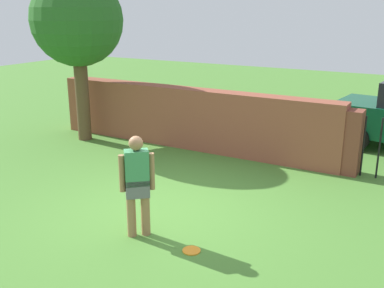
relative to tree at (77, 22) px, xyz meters
name	(u,v)px	position (x,y,z in m)	size (l,w,h in m)	color
ground_plane	(162,210)	(4.32, -2.79, -3.10)	(40.00, 40.00, 0.00)	#4C8433
brick_wall	(189,118)	(2.82, 0.78, -2.34)	(7.72, 0.50, 1.52)	brown
tree	(77,22)	(0.00, 0.00, 0.00)	(2.35, 2.35, 4.32)	brown
person	(137,182)	(4.50, -3.71, -2.20)	(0.43, 0.40, 1.62)	#9E704C
frisbee_orange	(191,251)	(5.47, -3.74, -3.09)	(0.27, 0.27, 0.02)	orange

